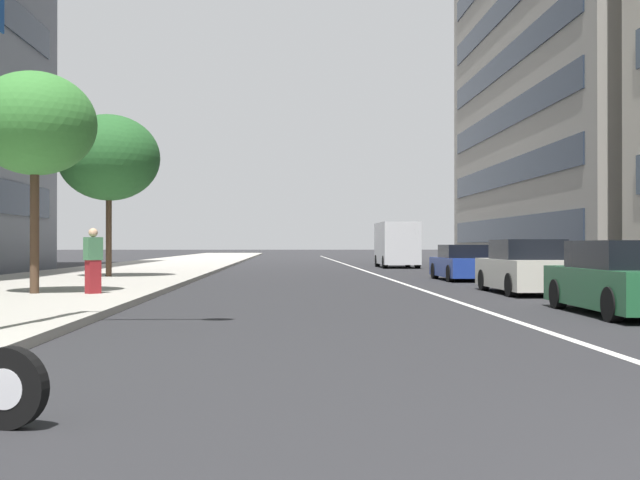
# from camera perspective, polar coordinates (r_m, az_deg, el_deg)

# --- Properties ---
(sidewalk_right_plaza) EXTENTS (160.00, 8.00, 0.15)m
(sidewalk_right_plaza) POSITION_cam_1_polar(r_m,az_deg,el_deg) (34.04, -14.90, -2.47)
(sidewalk_right_plaza) COLOR #A39E93
(sidewalk_right_plaza) RESTS_ON ground
(lane_centre_stripe) EXTENTS (110.00, 0.16, 0.01)m
(lane_centre_stripe) POSITION_cam_1_polar(r_m,az_deg,el_deg) (38.45, 3.59, -2.34)
(lane_centre_stripe) COLOR silver
(lane_centre_stripe) RESTS_ON ground
(car_lead_in_lane) EXTENTS (4.48, 1.97, 1.43)m
(car_lead_in_lane) POSITION_cam_1_polar(r_m,az_deg,el_deg) (16.38, 21.18, -2.68)
(car_lead_in_lane) COLOR #236038
(car_lead_in_lane) RESTS_ON ground
(car_mid_block_traffic) EXTENTS (4.38, 1.82, 1.49)m
(car_mid_block_traffic) POSITION_cam_1_polar(r_m,az_deg,el_deg) (22.62, 14.57, -2.01)
(car_mid_block_traffic) COLOR beige
(car_mid_block_traffic) RESTS_ON ground
(car_far_down_avenue) EXTENTS (4.22, 1.99, 1.35)m
(car_far_down_avenue) POSITION_cam_1_polar(r_m,az_deg,el_deg) (30.43, 10.38, -1.69)
(car_far_down_avenue) COLOR navy
(car_far_down_avenue) RESTS_ON ground
(delivery_van_ahead) EXTENTS (5.21, 2.12, 2.63)m
(delivery_van_ahead) POSITION_cam_1_polar(r_m,az_deg,el_deg) (46.53, 5.53, -0.26)
(delivery_van_ahead) COLOR silver
(delivery_van_ahead) RESTS_ON ground
(street_tree_far_plaza) EXTENTS (3.00, 3.00, 5.47)m
(street_tree_far_plaza) POSITION_cam_1_polar(r_m,az_deg,el_deg) (20.97, -19.82, 7.84)
(street_tree_far_plaza) COLOR #473323
(street_tree_far_plaza) RESTS_ON sidewalk_right_plaza
(street_tree_mid_sidewalk) EXTENTS (3.80, 3.80, 6.09)m
(street_tree_mid_sidewalk) POSITION_cam_1_polar(r_m,az_deg,el_deg) (30.98, -14.93, 5.72)
(street_tree_mid_sidewalk) COLOR #473323
(street_tree_mid_sidewalk) RESTS_ON sidewalk_right_plaza
(pedestrian_on_plaza) EXTENTS (0.46, 0.47, 1.61)m
(pedestrian_on_plaza) POSITION_cam_1_polar(r_m,az_deg,el_deg) (20.24, -15.99, -1.44)
(pedestrian_on_plaza) COLOR maroon
(pedestrian_on_plaza) RESTS_ON sidewalk_right_plaza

